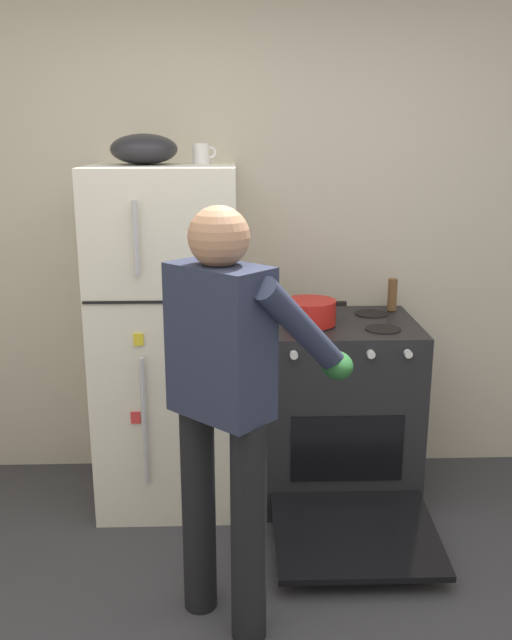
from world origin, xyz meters
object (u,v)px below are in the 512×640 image
red_pot (310,312)px  mixing_bowl (144,149)px  coffee_mug (202,154)px  pepper_mill (392,295)px  refrigerator (168,338)px  stove_range (338,411)px  person_cook (229,385)px

red_pot → mixing_bowl: 1.09m
coffee_mug → pepper_mill: 1.22m
pepper_mill → mixing_bowl: (-1.24, -0.20, 0.75)m
refrigerator → red_pot: size_ratio=4.74×
refrigerator → red_pot: bearing=-4.1°
red_pot → refrigerator: bearing=175.9°
stove_range → pepper_mill: 0.67m
coffee_mug → refrigerator: bearing=-164.6°
refrigerator → mixing_bowl: 0.92m
red_pot → pepper_mill: size_ratio=2.12×
coffee_mug → red_pot: bearing=-11.0°
red_pot → stove_range: bearing=11.3°
stove_range → person_cook: size_ratio=0.77×
mixing_bowl → person_cook: bearing=-68.4°
person_cook → coffee_mug: (-0.12, 1.03, 0.77)m
red_pot → mixing_bowl: bearing=176.3°
stove_range → refrigerator: bearing=178.8°
stove_range → red_pot: 0.56m
refrigerator → coffee_mug: bearing=15.4°
stove_range → mixing_bowl: (-0.94, 0.02, 1.30)m
refrigerator → pepper_mill: (1.16, 0.20, 0.17)m
coffee_mug → mixing_bowl: (-0.26, -0.05, 0.02)m
red_pot → coffee_mug: coffee_mug is taller
coffee_mug → mixing_bowl: mixing_bowl is taller
person_cook → stove_range: bearing=60.1°
refrigerator → mixing_bowl: mixing_bowl is taller
refrigerator → stove_range: bearing=-1.2°
stove_range → red_pot: bearing=-168.7°
person_cook → coffee_mug: bearing=96.9°
stove_range → red_pot: red_pot is taller
refrigerator → coffee_mug: (0.18, 0.05, 0.89)m
coffee_mug → pepper_mill: size_ratio=0.67×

